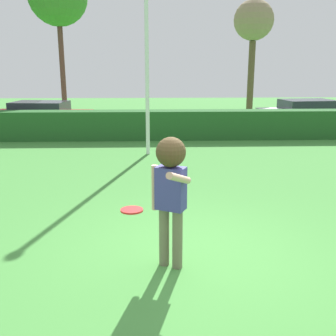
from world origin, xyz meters
TOP-DOWN VIEW (x-y plane):
  - ground_plane at (0.00, 0.00)m, footprint 60.00×60.00m
  - person at (-0.33, -0.25)m, footprint 0.52×0.85m
  - frisbee at (-0.81, -0.99)m, footprint 0.26×0.26m
  - lamppost at (-0.73, 7.04)m, footprint 0.24×0.24m
  - hedge_row at (0.00, 9.70)m, footprint 21.26×0.90m
  - parked_car_red at (-5.36, 11.82)m, footprint 4.36×2.16m
  - parked_car_silver at (6.36, 12.35)m, footprint 4.38×2.23m
  - maple_tree at (5.30, 18.74)m, footprint 2.31×2.31m

SIDE VIEW (x-z plane):
  - ground_plane at x=0.00m, z-range 0.00..0.00m
  - hedge_row at x=0.00m, z-range 0.00..1.08m
  - parked_car_red at x=-5.36m, z-range 0.06..1.31m
  - parked_car_silver at x=6.36m, z-range 0.06..1.31m
  - frisbee at x=-0.81m, z-range 1.10..1.12m
  - person at x=-0.33m, z-range 0.30..2.12m
  - lamppost at x=-0.73m, z-range 0.32..6.64m
  - maple_tree at x=5.30m, z-range 1.92..8.36m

